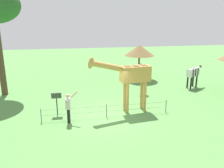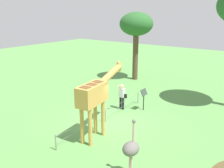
% 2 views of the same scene
% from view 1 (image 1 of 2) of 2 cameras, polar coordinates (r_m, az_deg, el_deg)
% --- Properties ---
extents(ground_plane, '(60.00, 60.00, 0.00)m').
position_cam_1_polar(ground_plane, '(13.12, -1.39, -7.94)').
color(ground_plane, '#568E47').
extents(giraffe, '(3.67, 0.92, 3.35)m').
position_cam_1_polar(giraffe, '(13.25, 4.60, 2.02)').
color(giraffe, '#C69347').
rests_on(giraffe, ground_plane).
extents(visitor, '(0.69, 0.59, 1.69)m').
position_cam_1_polar(visitor, '(12.30, -10.67, -5.36)').
color(visitor, black).
rests_on(visitor, ground_plane).
extents(zebra, '(1.71, 1.18, 1.66)m').
position_cam_1_polar(zebra, '(19.10, 19.37, 2.54)').
color(zebra, black).
rests_on(zebra, ground_plane).
extents(ostrich, '(0.70, 0.56, 2.25)m').
position_cam_1_polar(ostrich, '(16.67, 7.34, 1.48)').
color(ostrich, '#CC9E93').
rests_on(ostrich, ground_plane).
extents(shade_hut_near, '(2.62, 2.62, 3.05)m').
position_cam_1_polar(shade_hut_near, '(20.58, 6.74, 8.23)').
color(shade_hut_near, brown).
rests_on(shade_hut_near, ground_plane).
extents(info_sign, '(0.56, 0.21, 1.32)m').
position_cam_1_polar(info_sign, '(13.39, -13.49, -3.53)').
color(info_sign, black).
rests_on(info_sign, ground_plane).
extents(wire_fence, '(7.05, 0.05, 0.75)m').
position_cam_1_polar(wire_fence, '(12.91, -1.36, -6.40)').
color(wire_fence, slate).
rests_on(wire_fence, ground_plane).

